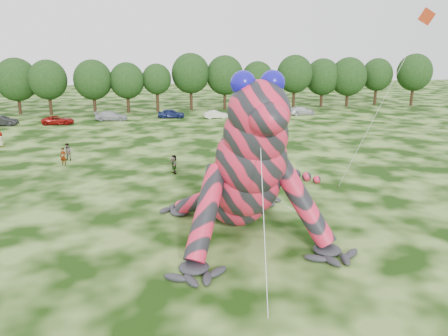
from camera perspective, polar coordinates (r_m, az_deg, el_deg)
name	(u,v)px	position (r m, az deg, el deg)	size (l,w,h in m)	color
ground	(171,248)	(26.73, -6.91, -10.32)	(240.00, 240.00, 0.00)	#16330A
inflatable_gecko	(231,146)	(29.15, 0.93, 2.92)	(17.63, 20.93, 10.47)	red
flying_kite	(419,31)	(34.89, 24.17, 16.06)	(4.44, 4.74, 14.75)	red
tree_5	(17,86)	(85.63, -25.41, 9.63)	(7.16, 6.44, 9.80)	black
tree_6	(49,87)	(82.67, -21.93, 9.73)	(6.52, 5.86, 9.49)	black
tree_7	(93,87)	(81.63, -16.70, 10.13)	(6.68, 6.01, 9.48)	black
tree_8	(127,88)	(81.40, -12.51, 10.21)	(6.14, 5.53, 8.94)	black
tree_9	(157,88)	(81.74, -8.74, 10.32)	(5.27, 4.74, 8.68)	black
tree_10	(191,82)	(83.29, -4.35, 11.18)	(7.09, 6.38, 10.50)	black
tree_11	(225,83)	(83.83, 0.11, 11.10)	(7.01, 6.31, 10.07)	black
tree_12	(257,85)	(84.76, 4.38, 10.73)	(5.99, 5.39, 8.97)	black
tree_13	(294,82)	(86.18, 9.17, 11.05)	(6.83, 6.15, 10.13)	black
tree_14	(322,83)	(89.95, 12.70, 10.82)	(6.82, 6.14, 9.40)	black
tree_15	(348,82)	(91.13, 15.90, 10.74)	(7.17, 6.45, 9.63)	black
tree_16	(377,82)	(95.77, 19.30, 10.60)	(6.26, 5.63, 9.37)	black
tree_17	(414,80)	(96.79, 23.53, 10.51)	(6.98, 6.28, 10.30)	black
car_1	(2,121)	(74.51, -26.99, 5.50)	(1.55, 4.43, 1.46)	black
car_2	(58,120)	(72.24, -20.85, 5.86)	(2.20, 4.78, 1.33)	maroon
car_3	(111,116)	(73.61, -14.51, 6.62)	(2.09, 5.15, 1.50)	#A3A8AD
car_4	(171,113)	(74.30, -6.91, 7.09)	(1.79, 4.45, 1.52)	#151F4E
car_5	(216,114)	(73.41, -1.05, 7.01)	(1.38, 3.97, 1.31)	silver
car_6	(272,112)	(76.72, 6.31, 7.33)	(2.33, 5.06, 1.41)	#232326
car_7	(301,111)	(78.47, 10.04, 7.38)	(2.01, 4.95, 1.44)	silver
spectator_1	(68,152)	(48.62, -19.70, 1.97)	(0.91, 0.71, 1.87)	gray
spectator_0	(63,157)	(46.90, -20.26, 1.41)	(0.66, 0.43, 1.82)	gray
spectator_2	(244,134)	(56.02, 2.58, 4.43)	(1.01, 0.58, 1.57)	gray
spectator_3	(244,132)	(56.69, 2.64, 4.68)	(1.05, 0.44, 1.80)	gray
spectator_4	(1,139)	(58.83, -27.16, 3.35)	(0.87, 0.56, 1.77)	gray
spectator_5	(174,164)	(41.38, -6.56, 0.48)	(1.68, 0.53, 1.81)	gray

